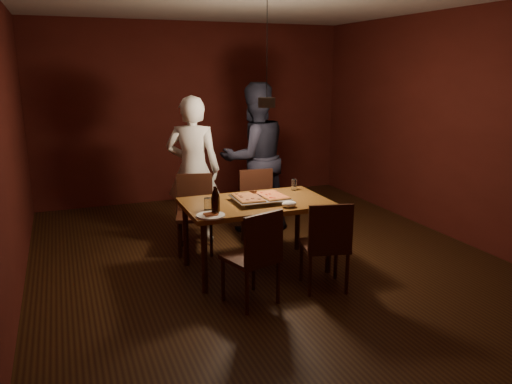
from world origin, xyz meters
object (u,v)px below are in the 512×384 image
object	(u,v)px
diner_white	(193,170)
chair_far_right	(259,200)
diner_dark	(254,158)
pendant_lamp	(267,102)
beer_bottle_b	(216,200)
dining_table	(256,208)
beer_bottle_a	(215,201)
chair_near_right	(327,238)
chair_far_left	(195,205)
chair_near_left	(256,249)
plate_slice	(211,215)
pizza_tray	(260,199)

from	to	relation	value
diner_white	chair_far_right	bearing A→B (deg)	176.91
diner_dark	pendant_lamp	size ratio (longest dim) A/B	1.75
chair_far_right	diner_white	distance (m)	0.88
beer_bottle_b	diner_white	distance (m)	1.42
dining_table	chair_far_right	world-z (taller)	chair_far_right
beer_bottle_a	diner_white	bearing A→B (deg)	83.35
dining_table	beer_bottle_b	size ratio (longest dim) A/B	6.05
chair_far_right	chair_near_right	world-z (taller)	same
diner_dark	pendant_lamp	bearing A→B (deg)	67.96
chair_far_left	diner_dark	world-z (taller)	diner_dark
chair_far_right	diner_dark	xyz separation A→B (m)	(0.14, 0.49, 0.43)
diner_white	dining_table	bearing A→B (deg)	132.10
beer_bottle_b	diner_white	bearing A→B (deg)	84.38
diner_white	pendant_lamp	world-z (taller)	pendant_lamp
chair_far_right	pendant_lamp	xyz separation A→B (m)	(-0.15, -0.60, 1.22)
beer_bottle_a	diner_dark	bearing A→B (deg)	57.53
chair_far_left	chair_near_right	bearing A→B (deg)	134.58
chair_near_left	plate_slice	xyz separation A→B (m)	(-0.28, 0.44, 0.22)
dining_table	chair_far_left	bearing A→B (deg)	118.47
pizza_tray	pendant_lamp	xyz separation A→B (m)	(0.16, 0.22, 0.99)
chair_near_right	chair_near_left	bearing A→B (deg)	-164.23
chair_far_right	dining_table	bearing A→B (deg)	71.75
beer_bottle_a	plate_slice	xyz separation A→B (m)	(-0.05, -0.02, -0.13)
chair_near_right	chair_far_left	bearing A→B (deg)	132.12
chair_far_right	pizza_tray	size ratio (longest dim) A/B	0.88
pizza_tray	diner_white	distance (m)	1.26
chair_near_left	chair_near_right	size ratio (longest dim) A/B	1.04
beer_bottle_a	pendant_lamp	size ratio (longest dim) A/B	0.25
chair_far_right	plate_slice	distance (m)	1.49
pizza_tray	plate_slice	size ratio (longest dim) A/B	2.04
chair_near_left	diner_dark	world-z (taller)	diner_dark
chair_far_left	diner_dark	distance (m)	1.11
plate_slice	chair_far_left	bearing A→B (deg)	82.83
beer_bottle_a	beer_bottle_b	xyz separation A→B (m)	(0.03, 0.07, -0.01)
chair_far_left	plate_slice	size ratio (longest dim) A/B	1.92
dining_table	diner_dark	world-z (taller)	diner_dark
dining_table	chair_near_right	xyz separation A→B (m)	(0.42, -0.76, -0.14)
chair_near_right	pendant_lamp	world-z (taller)	pendant_lamp
chair_far_left	diner_white	distance (m)	0.50
chair_far_right	beer_bottle_b	size ratio (longest dim) A/B	1.95
dining_table	pizza_tray	distance (m)	0.11
pizza_tray	diner_dark	world-z (taller)	diner_dark
pizza_tray	beer_bottle_b	distance (m)	0.60
chair_far_left	diner_dark	xyz separation A→B (m)	(0.92, 0.45, 0.43)
chair_far_left	chair_far_right	world-z (taller)	same
pizza_tray	beer_bottle_b	xyz separation A→B (m)	(-0.54, -0.23, 0.10)
chair_far_right	beer_bottle_b	world-z (taller)	beer_bottle_b
chair_far_right	chair_near_left	bearing A→B (deg)	72.84
diner_dark	chair_near_left	bearing A→B (deg)	61.80
beer_bottle_b	diner_dark	xyz separation A→B (m)	(0.99, 1.53, 0.09)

